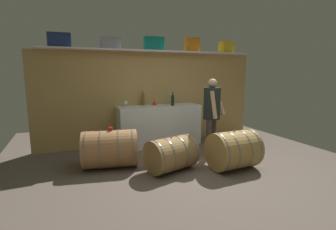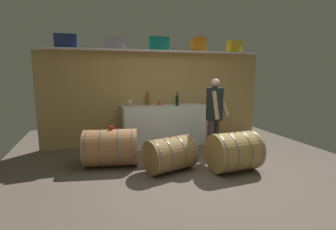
{
  "view_description": "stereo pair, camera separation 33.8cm",
  "coord_description": "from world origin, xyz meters",
  "px_view_note": "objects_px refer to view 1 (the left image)",
  "views": [
    {
      "loc": [
        -1.87,
        -3.3,
        1.63
      ],
      "look_at": [
        -0.26,
        0.69,
        0.91
      ],
      "focal_mm": 27.16,
      "sensor_mm": 36.0,
      "label": 1
    },
    {
      "loc": [
        -1.55,
        -3.42,
        1.63
      ],
      "look_at": [
        -0.26,
        0.69,
        0.91
      ],
      "focal_mm": 27.16,
      "sensor_mm": 36.0,
      "label": 2
    }
  ],
  "objects_px": {
    "toolcase_navy": "(59,40)",
    "toolcase_orange": "(192,45)",
    "wine_glass": "(126,103)",
    "work_cabinet": "(159,125)",
    "toolcase_teal": "(154,44)",
    "toolcase_yellow": "(226,47)",
    "wine_bottle_amber": "(143,99)",
    "toolcase_grey": "(110,43)",
    "wine_barrel_near": "(110,149)",
    "wine_bottle_clear": "(172,98)",
    "red_funnel": "(154,103)",
    "winemaker_pouring": "(212,109)",
    "wine_bottle_dark": "(173,100)",
    "tasting_cup": "(111,129)",
    "wine_barrel_far": "(234,150)",
    "wine_barrel_flank": "(171,154)"
  },
  "relations": [
    {
      "from": "toolcase_teal",
      "to": "tasting_cup",
      "type": "height_order",
      "value": "toolcase_teal"
    },
    {
      "from": "toolcase_teal",
      "to": "work_cabinet",
      "type": "xyz_separation_m",
      "value": [
        0.05,
        -0.18,
        -1.8
      ]
    },
    {
      "from": "toolcase_grey",
      "to": "tasting_cup",
      "type": "relative_size",
      "value": 5.82
    },
    {
      "from": "toolcase_teal",
      "to": "winemaker_pouring",
      "type": "bearing_deg",
      "value": -58.66
    },
    {
      "from": "wine_bottle_amber",
      "to": "wine_barrel_near",
      "type": "relative_size",
      "value": 0.31
    },
    {
      "from": "wine_bottle_amber",
      "to": "wine_barrel_far",
      "type": "relative_size",
      "value": 0.39
    },
    {
      "from": "wine_bottle_dark",
      "to": "toolcase_yellow",
      "type": "bearing_deg",
      "value": 11.55
    },
    {
      "from": "toolcase_teal",
      "to": "wine_bottle_dark",
      "type": "bearing_deg",
      "value": -44.6
    },
    {
      "from": "wine_bottle_clear",
      "to": "tasting_cup",
      "type": "height_order",
      "value": "wine_bottle_clear"
    },
    {
      "from": "toolcase_teal",
      "to": "toolcase_yellow",
      "type": "distance_m",
      "value": 1.89
    },
    {
      "from": "toolcase_navy",
      "to": "work_cabinet",
      "type": "xyz_separation_m",
      "value": [
        1.97,
        -0.18,
        -1.79
      ]
    },
    {
      "from": "toolcase_teal",
      "to": "wine_barrel_far",
      "type": "relative_size",
      "value": 0.53
    },
    {
      "from": "work_cabinet",
      "to": "wine_barrel_flank",
      "type": "relative_size",
      "value": 2.03
    },
    {
      "from": "toolcase_grey",
      "to": "wine_bottle_dark",
      "type": "bearing_deg",
      "value": -17.35
    },
    {
      "from": "winemaker_pouring",
      "to": "wine_barrel_near",
      "type": "bearing_deg",
      "value": -44.03
    },
    {
      "from": "wine_bottle_clear",
      "to": "wine_glass",
      "type": "bearing_deg",
      "value": -174.72
    },
    {
      "from": "toolcase_grey",
      "to": "wine_glass",
      "type": "relative_size",
      "value": 2.79
    },
    {
      "from": "tasting_cup",
      "to": "wine_barrel_far",
      "type": "bearing_deg",
      "value": -23.72
    },
    {
      "from": "toolcase_navy",
      "to": "red_funnel",
      "type": "distance_m",
      "value": 2.29
    },
    {
      "from": "wine_bottle_dark",
      "to": "wine_barrel_near",
      "type": "bearing_deg",
      "value": -151.46
    },
    {
      "from": "red_funnel",
      "to": "wine_barrel_far",
      "type": "bearing_deg",
      "value": -68.47
    },
    {
      "from": "toolcase_yellow",
      "to": "wine_bottle_clear",
      "type": "distance_m",
      "value": 1.93
    },
    {
      "from": "toolcase_grey",
      "to": "toolcase_teal",
      "type": "height_order",
      "value": "toolcase_teal"
    },
    {
      "from": "work_cabinet",
      "to": "wine_barrel_near",
      "type": "distance_m",
      "value": 1.6
    },
    {
      "from": "toolcase_yellow",
      "to": "wine_bottle_dark",
      "type": "distance_m",
      "value": 2.01
    },
    {
      "from": "wine_bottle_amber",
      "to": "wine_glass",
      "type": "xyz_separation_m",
      "value": [
        -0.44,
        -0.21,
        -0.04
      ]
    },
    {
      "from": "wine_bottle_amber",
      "to": "wine_barrel_far",
      "type": "xyz_separation_m",
      "value": [
        1.01,
        -2.0,
        -0.72
      ]
    },
    {
      "from": "wine_bottle_clear",
      "to": "wine_barrel_far",
      "type": "relative_size",
      "value": 0.38
    },
    {
      "from": "toolcase_navy",
      "to": "wine_barrel_far",
      "type": "xyz_separation_m",
      "value": [
        2.66,
        -2.0,
        -1.92
      ]
    },
    {
      "from": "wine_bottle_dark",
      "to": "wine_barrel_near",
      "type": "relative_size",
      "value": 0.3
    },
    {
      "from": "toolcase_orange",
      "to": "wine_bottle_dark",
      "type": "xyz_separation_m",
      "value": [
        -0.63,
        -0.32,
        -1.23
      ]
    },
    {
      "from": "toolcase_navy",
      "to": "wine_barrel_near",
      "type": "height_order",
      "value": "toolcase_navy"
    },
    {
      "from": "toolcase_navy",
      "to": "toolcase_yellow",
      "type": "relative_size",
      "value": 1.3
    },
    {
      "from": "toolcase_navy",
      "to": "toolcase_orange",
      "type": "bearing_deg",
      "value": 0.9
    },
    {
      "from": "toolcase_grey",
      "to": "toolcase_yellow",
      "type": "xyz_separation_m",
      "value": [
        2.85,
        0.0,
        0.02
      ]
    },
    {
      "from": "wine_glass",
      "to": "work_cabinet",
      "type": "bearing_deg",
      "value": 2.18
    },
    {
      "from": "tasting_cup",
      "to": "wine_bottle_dark",
      "type": "bearing_deg",
      "value": 28.93
    },
    {
      "from": "wine_bottle_clear",
      "to": "tasting_cup",
      "type": "relative_size",
      "value": 4.53
    },
    {
      "from": "toolcase_navy",
      "to": "red_funnel",
      "type": "xyz_separation_m",
      "value": [
        1.89,
        -0.07,
        -1.29
      ]
    },
    {
      "from": "wine_bottle_amber",
      "to": "toolcase_yellow",
      "type": "bearing_deg",
      "value": 0.0
    },
    {
      "from": "toolcase_yellow",
      "to": "wine_barrel_far",
      "type": "height_order",
      "value": "toolcase_yellow"
    },
    {
      "from": "toolcase_grey",
      "to": "toolcase_orange",
      "type": "xyz_separation_m",
      "value": [
        1.9,
        0.0,
        0.04
      ]
    },
    {
      "from": "toolcase_grey",
      "to": "tasting_cup",
      "type": "height_order",
      "value": "toolcase_grey"
    },
    {
      "from": "wine_barrel_far",
      "to": "wine_bottle_dark",
      "type": "bearing_deg",
      "value": 101.09
    },
    {
      "from": "toolcase_grey",
      "to": "wine_barrel_near",
      "type": "xyz_separation_m",
      "value": [
        -0.25,
        -1.15,
        -1.9
      ]
    },
    {
      "from": "toolcase_yellow",
      "to": "work_cabinet",
      "type": "distance_m",
      "value": 2.58
    },
    {
      "from": "wine_barrel_near",
      "to": "winemaker_pouring",
      "type": "distance_m",
      "value": 2.05
    },
    {
      "from": "red_funnel",
      "to": "winemaker_pouring",
      "type": "height_order",
      "value": "winemaker_pouring"
    },
    {
      "from": "toolcase_navy",
      "to": "wine_barrel_far",
      "type": "bearing_deg",
      "value": -36.08
    },
    {
      "from": "wine_bottle_clear",
      "to": "toolcase_teal",
      "type": "bearing_deg",
      "value": 164.36
    }
  ]
}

